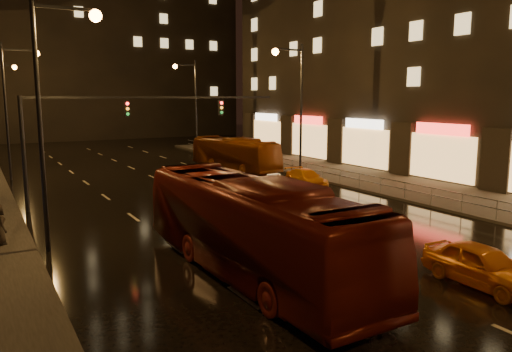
{
  "coord_description": "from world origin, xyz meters",
  "views": [
    {
      "loc": [
        -11.93,
        -8.89,
        6.13
      ],
      "look_at": [
        -0.6,
        10.94,
        2.5
      ],
      "focal_mm": 35.0,
      "sensor_mm": 36.0,
      "label": 1
    }
  ],
  "objects_px": {
    "bus_red": "(252,227)",
    "bus_curb": "(235,154)",
    "taxi_near": "(482,265)",
    "taxi_far": "(306,178)"
  },
  "relations": [
    {
      "from": "taxi_near",
      "to": "taxi_far",
      "type": "relative_size",
      "value": 1.02
    },
    {
      "from": "bus_curb",
      "to": "taxi_far",
      "type": "distance_m",
      "value": 9.39
    },
    {
      "from": "bus_curb",
      "to": "taxi_near",
      "type": "relative_size",
      "value": 2.44
    },
    {
      "from": "taxi_near",
      "to": "bus_curb",
      "type": "bearing_deg",
      "value": 81.71
    },
    {
      "from": "taxi_near",
      "to": "bus_red",
      "type": "bearing_deg",
      "value": 144.42
    },
    {
      "from": "bus_red",
      "to": "taxi_far",
      "type": "distance_m",
      "value": 17.8
    },
    {
      "from": "bus_red",
      "to": "taxi_far",
      "type": "bearing_deg",
      "value": 47.42
    },
    {
      "from": "bus_curb",
      "to": "taxi_far",
      "type": "height_order",
      "value": "bus_curb"
    },
    {
      "from": "bus_red",
      "to": "bus_curb",
      "type": "relative_size",
      "value": 1.23
    },
    {
      "from": "bus_curb",
      "to": "taxi_near",
      "type": "height_order",
      "value": "bus_curb"
    }
  ]
}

